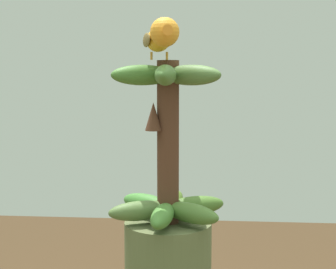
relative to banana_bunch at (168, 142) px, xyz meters
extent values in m
cylinder|color=#4C2D1E|center=(0.00, 0.00, 0.00)|extent=(0.05, 0.05, 0.35)
ellipsoid|color=#437A2F|center=(0.06, -0.01, -0.15)|extent=(0.14, 0.06, 0.04)
ellipsoid|color=#486E2D|center=(0.04, 0.05, -0.15)|extent=(0.12, 0.14, 0.04)
ellipsoid|color=#456E29|center=(-0.03, 0.06, -0.15)|extent=(0.10, 0.15, 0.04)
ellipsoid|color=#4D7124|center=(-0.06, 0.01, -0.15)|extent=(0.14, 0.06, 0.04)
ellipsoid|color=#3E7D31|center=(-0.04, -0.05, -0.15)|extent=(0.12, 0.14, 0.04)
ellipsoid|color=#4F6C36|center=(0.03, -0.06, -0.15)|extent=(0.10, 0.15, 0.04)
ellipsoid|color=#41722C|center=(0.03, -0.05, 0.14)|extent=(0.11, 0.14, 0.04)
ellipsoid|color=#467132|center=(0.06, 0.00, 0.14)|extent=(0.14, 0.04, 0.04)
ellipsoid|color=#4D6F37|center=(0.03, 0.05, 0.14)|extent=(0.11, 0.14, 0.04)
ellipsoid|color=#506E37|center=(-0.03, 0.05, 0.14)|extent=(0.11, 0.14, 0.04)
ellipsoid|color=#507A37|center=(-0.06, 0.00, 0.14)|extent=(0.14, 0.04, 0.04)
ellipsoid|color=#4F792A|center=(-0.03, -0.05, 0.14)|extent=(0.11, 0.14, 0.04)
cone|color=#4C2D1E|center=(0.02, -0.03, 0.06)|extent=(0.04, 0.04, 0.06)
cylinder|color=#C68933|center=(0.03, -0.03, 0.18)|extent=(0.01, 0.01, 0.02)
cylinder|color=#C68933|center=(0.03, 0.00, 0.18)|extent=(0.00, 0.01, 0.02)
ellipsoid|color=orange|center=(0.03, -0.02, 0.22)|extent=(0.12, 0.08, 0.05)
ellipsoid|color=brown|center=(0.03, -0.04, 0.22)|extent=(0.08, 0.03, 0.03)
ellipsoid|color=brown|center=(0.02, 0.00, 0.22)|extent=(0.08, 0.03, 0.03)
cube|color=brown|center=(-0.05, -0.04, 0.22)|extent=(0.07, 0.04, 0.01)
sphere|color=orange|center=(0.08, 0.00, 0.23)|extent=(0.06, 0.06, 0.06)
sphere|color=black|center=(0.08, 0.02, 0.23)|extent=(0.01, 0.01, 0.01)
cone|color=orange|center=(0.11, 0.01, 0.23)|extent=(0.03, 0.03, 0.02)
camera|label=1|loc=(1.10, 0.09, 0.14)|focal=55.06mm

